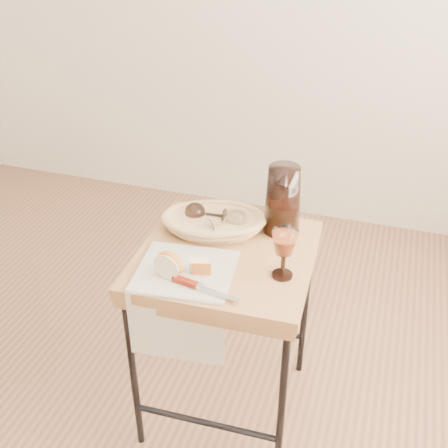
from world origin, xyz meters
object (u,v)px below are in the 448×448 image
at_px(bread_basket, 214,223).
at_px(wine_goblet, 284,254).
at_px(tea_towel, 186,270).
at_px(table_knife, 202,288).
at_px(goblet_lying_a, 208,214).
at_px(pitcher, 283,200).
at_px(apple_half, 170,263).
at_px(goblet_lying_b, 225,223).
at_px(side_table, 226,334).

xyz_separation_m(bread_basket, wine_goblet, (0.28, -0.19, 0.05)).
height_order(tea_towel, table_knife, table_knife).
xyz_separation_m(goblet_lying_a, pitcher, (0.25, 0.06, 0.07)).
relative_size(bread_basket, apple_half, 3.51).
height_order(goblet_lying_a, wine_goblet, wine_goblet).
distance_m(bread_basket, wine_goblet, 0.34).
bearing_deg(table_knife, goblet_lying_a, 117.29).
xyz_separation_m(goblet_lying_a, wine_goblet, (0.31, -0.20, 0.03)).
bearing_deg(goblet_lying_b, pitcher, -22.13).
bearing_deg(bread_basket, goblet_lying_b, -36.47).
relative_size(goblet_lying_a, apple_half, 1.31).
bearing_deg(wine_goblet, goblet_lying_a, 147.29).
height_order(wine_goblet, table_knife, wine_goblet).
xyz_separation_m(pitcher, wine_goblet, (0.06, -0.26, -0.04)).
bearing_deg(bread_basket, pitcher, 2.76).
bearing_deg(goblet_lying_a, wine_goblet, 144.59).
bearing_deg(goblet_lying_a, tea_towel, 92.24).
xyz_separation_m(bread_basket, goblet_lying_b, (0.05, -0.02, 0.02)).
height_order(tea_towel, wine_goblet, wine_goblet).
relative_size(tea_towel, goblet_lying_a, 2.49).
distance_m(side_table, goblet_lying_b, 0.42).
bearing_deg(table_knife, pitcher, 80.74).
distance_m(pitcher, table_knife, 0.44).
distance_m(goblet_lying_a, goblet_lying_b, 0.08).
relative_size(bread_basket, goblet_lying_b, 2.68).
bearing_deg(apple_half, table_knife, -11.67).
bearing_deg(tea_towel, pitcher, 48.41).
bearing_deg(goblet_lying_a, table_knife, 104.37).
height_order(side_table, wine_goblet, wine_goblet).
relative_size(wine_goblet, table_knife, 0.76).
bearing_deg(bread_basket, goblet_lying_a, 138.76).
height_order(goblet_lying_b, table_knife, goblet_lying_b).
height_order(bread_basket, pitcher, pitcher).
height_order(goblet_lying_a, goblet_lying_b, same).
xyz_separation_m(side_table, goblet_lying_b, (-0.03, 0.10, 0.40)).
relative_size(side_table, bread_basket, 2.24).
relative_size(apple_half, table_knife, 0.42).
relative_size(tea_towel, table_knife, 1.38).
relative_size(goblet_lying_b, wine_goblet, 0.73).
distance_m(pitcher, apple_half, 0.45).
bearing_deg(wine_goblet, pitcher, 103.94).
distance_m(goblet_lying_a, table_knife, 0.36).
xyz_separation_m(bread_basket, goblet_lying_a, (-0.03, 0.01, 0.02)).
xyz_separation_m(side_table, pitcher, (0.14, 0.19, 0.48)).
distance_m(side_table, wine_goblet, 0.49).
distance_m(side_table, tea_towel, 0.39).
height_order(goblet_lying_a, apple_half, apple_half).
height_order(goblet_lying_a, table_knife, goblet_lying_a).
xyz_separation_m(tea_towel, bread_basket, (0.00, 0.25, 0.02)).
bearing_deg(tea_towel, goblet_lying_a, 88.15).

